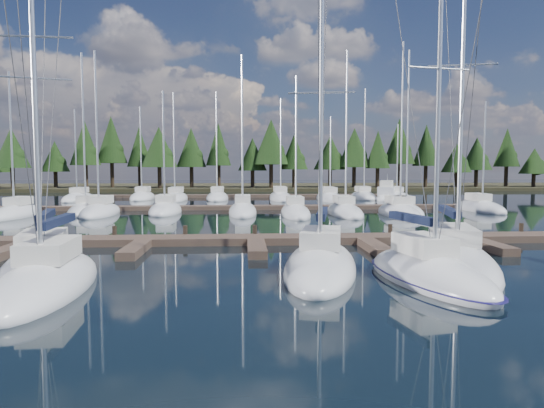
{
  "coord_description": "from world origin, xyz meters",
  "views": [
    {
      "loc": [
        -0.69,
        -8.89,
        4.22
      ],
      "look_at": [
        1.19,
        22.0,
        1.89
      ],
      "focal_mm": 32.0,
      "sensor_mm": 36.0,
      "label": 1
    }
  ],
  "objects": [
    {
      "name": "back_sailboat_rows",
      "position": [
        0.5,
        44.99,
        0.26
      ],
      "size": [
        46.96,
        32.1,
        15.8
      ],
      "color": "silver",
      "rests_on": "ground"
    },
    {
      "name": "back_docks",
      "position": [
        0.0,
        49.58,
        0.2
      ],
      "size": [
        50.0,
        21.8,
        0.4
      ],
      "color": "#4F3D31",
      "rests_on": "ground"
    },
    {
      "name": "front_sailboat_1",
      "position": [
        -8.52,
        10.28,
        0.28
      ],
      "size": [
        5.04,
        9.13,
        13.69
      ],
      "color": "silver",
      "rests_on": "ground"
    },
    {
      "name": "front_sailboat_5",
      "position": [
        8.27,
        10.89,
        0.29
      ],
      "size": [
        5.34,
        10.53,
        15.13
      ],
      "color": "silver",
      "rests_on": "ground"
    },
    {
      "name": "main_dock",
      "position": [
        0.0,
        17.36,
        0.2
      ],
      "size": [
        44.0,
        6.13,
        0.9
      ],
      "color": "#4F3D31",
      "rests_on": "ground"
    },
    {
      "name": "ground",
      "position": [
        0.0,
        30.0,
        0.0
      ],
      "size": [
        260.0,
        260.0,
        0.0
      ],
      "primitive_type": "plane",
      "color": "black",
      "rests_on": "ground"
    },
    {
      "name": "front_sailboat_3",
      "position": [
        2.44,
        10.29,
        0.28
      ],
      "size": [
        4.56,
        9.19,
        12.89
      ],
      "color": "silver",
      "rests_on": "ground"
    },
    {
      "name": "motor_yacht_right",
      "position": [
        18.31,
        53.91,
        0.46
      ],
      "size": [
        5.51,
        8.76,
        4.15
      ],
      "color": "silver",
      "rests_on": "ground"
    },
    {
      "name": "front_sailboat_2",
      "position": [
        -7.45,
        7.94,
        0.3
      ],
      "size": [
        3.28,
        8.5,
        15.33
      ],
      "color": "silver",
      "rests_on": "ground"
    },
    {
      "name": "front_sailboat_4",
      "position": [
        6.14,
        8.36,
        0.29
      ],
      "size": [
        4.07,
        8.08,
        13.97
      ],
      "color": "silver",
      "rests_on": "ground"
    },
    {
      "name": "far_shore",
      "position": [
        0.0,
        90.0,
        0.3
      ],
      "size": [
        220.0,
        30.0,
        0.6
      ],
      "primitive_type": "cube",
      "color": "#312D1B",
      "rests_on": "ground"
    },
    {
      "name": "tree_line",
      "position": [
        0.17,
        80.12,
        7.58
      ],
      "size": [
        185.14,
        11.74,
        13.6
      ],
      "color": "black",
      "rests_on": "far_shore"
    }
  ]
}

